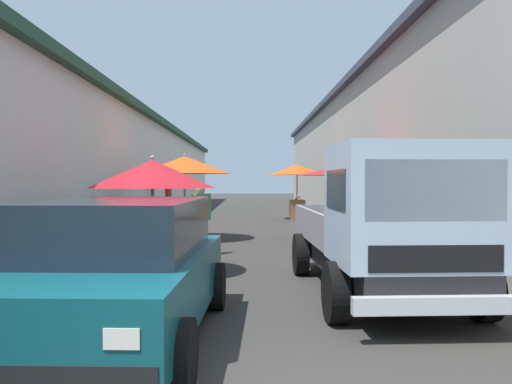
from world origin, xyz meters
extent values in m
plane|color=#33302D|center=(13.50, 0.00, 0.00)|extent=(90.00, 90.00, 0.00)
cube|color=silver|center=(15.75, 7.18, 1.94)|extent=(49.50, 7.00, 3.89)
cube|color=#284C38|center=(15.75, 7.18, 4.01)|extent=(49.80, 7.50, 0.24)
cube|color=#A39E93|center=(15.75, -7.18, 2.59)|extent=(49.50, 7.00, 5.18)
cube|color=#383D4C|center=(15.75, -7.18, 5.30)|extent=(49.80, 7.50, 0.24)
cylinder|color=#9E9EA3|center=(11.71, 1.79, 1.15)|extent=(0.06, 0.06, 2.30)
cone|color=#D84C14|center=(11.71, 1.79, 2.06)|extent=(2.56, 2.56, 0.47)
sphere|color=#9E9EA3|center=(11.71, 1.79, 2.34)|extent=(0.07, 0.07, 0.07)
cube|color=#9E7547|center=(11.58, 1.95, 0.41)|extent=(0.98, 0.73, 0.81)
sphere|color=orange|center=(11.63, 1.80, 0.86)|extent=(0.09, 0.09, 0.09)
sphere|color=orange|center=(11.92, 1.85, 0.86)|extent=(0.09, 0.09, 0.09)
sphere|color=orange|center=(11.64, 1.71, 0.91)|extent=(0.09, 0.09, 0.09)
cylinder|color=#9E9EA3|center=(6.47, 1.70, 1.00)|extent=(0.06, 0.06, 2.01)
cone|color=red|center=(6.47, 1.70, 1.76)|extent=(2.18, 2.18, 0.49)
sphere|color=#9E9EA3|center=(6.47, 1.70, 2.05)|extent=(0.07, 0.07, 0.07)
cube|color=olive|center=(6.71, 1.72, 0.38)|extent=(0.97, 0.64, 0.76)
sphere|color=orange|center=(6.53, 1.76, 0.86)|extent=(0.09, 0.09, 0.09)
sphere|color=orange|center=(6.57, 1.94, 0.80)|extent=(0.09, 0.09, 0.09)
sphere|color=orange|center=(6.56, 1.84, 0.80)|extent=(0.09, 0.09, 0.09)
sphere|color=orange|center=(6.55, 1.81, 0.80)|extent=(0.09, 0.09, 0.09)
sphere|color=orange|center=(6.38, 1.59, 0.80)|extent=(0.09, 0.09, 0.09)
sphere|color=orange|center=(6.79, 1.51, 0.80)|extent=(0.09, 0.09, 0.09)
cylinder|color=#9E9EA3|center=(18.84, -1.96, 1.14)|extent=(0.06, 0.06, 2.28)
cone|color=#D84C14|center=(18.84, -1.96, 2.07)|extent=(2.34, 2.34, 0.42)
sphere|color=#9E9EA3|center=(18.84, -1.96, 2.32)|extent=(0.07, 0.07, 0.07)
cube|color=brown|center=(18.61, -1.95, 0.41)|extent=(0.70, 0.60, 0.83)
sphere|color=orange|center=(18.80, -1.93, 0.87)|extent=(0.09, 0.09, 0.09)
sphere|color=orange|center=(18.68, -1.90, 0.87)|extent=(0.09, 0.09, 0.09)
sphere|color=orange|center=(18.69, -2.04, 0.93)|extent=(0.09, 0.09, 0.09)
sphere|color=orange|center=(18.65, -1.92, 0.87)|extent=(0.09, 0.09, 0.09)
cylinder|color=#9E9EA3|center=(10.91, -2.60, 1.04)|extent=(0.06, 0.06, 2.07)
cone|color=red|center=(10.91, -2.60, 1.92)|extent=(2.84, 2.84, 0.30)
sphere|color=#9E9EA3|center=(10.91, -2.60, 2.11)|extent=(0.07, 0.07, 0.07)
cube|color=olive|center=(10.74, -2.41, 0.39)|extent=(0.87, 0.61, 0.78)
sphere|color=orange|center=(10.85, -2.49, 0.83)|extent=(0.09, 0.09, 0.09)
sphere|color=orange|center=(10.67, -2.27, 0.83)|extent=(0.09, 0.09, 0.09)
sphere|color=orange|center=(10.70, -2.29, 0.83)|extent=(0.09, 0.09, 0.09)
sphere|color=orange|center=(10.69, -2.52, 0.83)|extent=(0.09, 0.09, 0.09)
sphere|color=orange|center=(10.67, -2.40, 0.83)|extent=(0.09, 0.09, 0.09)
cube|color=#0F4C56|center=(2.77, 1.35, 0.57)|extent=(3.97, 1.88, 0.64)
cube|color=#19232D|center=(2.92, 1.35, 1.17)|extent=(2.40, 1.61, 0.56)
cube|color=black|center=(0.86, 1.43, 0.35)|extent=(0.17, 1.65, 0.20)
cube|color=silver|center=(0.82, 0.85, 0.63)|extent=(0.07, 0.24, 0.14)
cylinder|color=black|center=(1.41, 0.55, 0.30)|extent=(0.61, 0.22, 0.60)
cylinder|color=black|center=(4.06, 0.44, 0.30)|extent=(0.61, 0.22, 0.60)
cylinder|color=black|center=(4.13, 2.16, 0.30)|extent=(0.61, 0.22, 0.60)
cube|color=black|center=(5.07, -1.80, 0.50)|extent=(4.85, 1.62, 0.36)
cube|color=#ADC6E0|center=(3.44, -1.86, 1.38)|extent=(1.59, 1.80, 1.40)
cube|color=#19232D|center=(2.70, -1.88, 1.55)|extent=(0.11, 1.47, 0.63)
cube|color=#19232D|center=(3.44, -1.86, 1.55)|extent=(1.10, 1.81, 0.45)
cube|color=black|center=(2.69, -1.88, 0.86)|extent=(0.11, 1.40, 0.28)
cube|color=silver|center=(2.61, -1.88, 0.40)|extent=(0.18, 1.75, 0.18)
cube|color=gray|center=(5.91, -2.60, 0.93)|extent=(3.16, 0.16, 0.50)
cube|color=gray|center=(5.86, -0.95, 0.93)|extent=(3.16, 0.16, 0.50)
cube|color=gray|center=(7.44, -1.73, 0.93)|extent=(0.11, 1.65, 0.50)
cylinder|color=black|center=(3.47, -2.73, 0.36)|extent=(0.73, 0.24, 0.72)
cylinder|color=black|center=(3.41, -0.98, 0.36)|extent=(0.73, 0.24, 0.72)
cylinder|color=black|center=(6.54, -2.63, 0.36)|extent=(0.73, 0.24, 0.72)
cylinder|color=black|center=(6.48, -0.88, 0.36)|extent=(0.73, 0.24, 0.72)
cylinder|color=navy|center=(16.26, 2.94, 0.41)|extent=(0.14, 0.14, 0.82)
cylinder|color=navy|center=(16.42, 2.98, 0.41)|extent=(0.14, 0.14, 0.82)
cube|color=#B73333|center=(16.34, 2.96, 1.13)|extent=(0.51, 0.30, 0.62)
sphere|color=tan|center=(16.34, 2.96, 1.55)|extent=(0.23, 0.23, 0.23)
cylinder|color=#B73333|center=(16.06, 2.89, 1.16)|extent=(0.08, 0.08, 0.56)
cylinder|color=#B73333|center=(16.62, 3.03, 1.16)|extent=(0.08, 0.08, 0.56)
cylinder|color=navy|center=(8.65, 1.13, 0.39)|extent=(0.14, 0.14, 0.78)
cylinder|color=navy|center=(8.77, 1.03, 0.39)|extent=(0.14, 0.14, 0.78)
cube|color=#4C8C59|center=(8.71, 1.08, 1.07)|extent=(0.48, 0.44, 0.58)
sphere|color=tan|center=(8.71, 1.08, 1.47)|extent=(0.21, 0.21, 0.21)
cylinder|color=#4C8C59|center=(8.50, 1.26, 1.10)|extent=(0.08, 0.08, 0.52)
cylinder|color=#4C8C59|center=(8.92, 0.90, 1.10)|extent=(0.08, 0.08, 0.52)
cylinder|color=black|center=(10.62, 2.94, 0.22)|extent=(0.45, 0.19, 0.44)
cylinder|color=black|center=(9.40, 2.63, 0.22)|extent=(0.45, 0.21, 0.44)
cube|color=black|center=(9.96, 2.77, 0.27)|extent=(0.94, 0.49, 0.08)
ellipsoid|color=black|center=(9.67, 2.70, 0.64)|extent=(0.61, 0.39, 0.20)
cube|color=black|center=(10.57, 2.93, 0.67)|extent=(0.21, 0.34, 0.56)
cylinder|color=silver|center=(10.50, 2.91, 0.77)|extent=(0.28, 0.12, 0.68)
cylinder|color=black|center=(10.42, 2.89, 1.12)|extent=(0.54, 0.17, 0.04)
camera|label=1|loc=(-2.56, 0.02, 1.67)|focal=36.50mm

